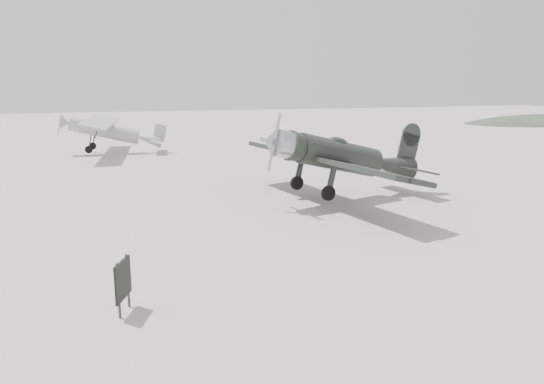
{
  "coord_description": "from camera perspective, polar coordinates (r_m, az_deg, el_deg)",
  "views": [
    {
      "loc": [
        -6.56,
        -20.14,
        6.05
      ],
      "look_at": [
        -0.97,
        0.14,
        1.5
      ],
      "focal_mm": 35.0,
      "sensor_mm": 36.0,
      "label": 1
    }
  ],
  "objects": [
    {
      "name": "highwing_monoplane",
      "position": [
        44.88,
        -17.15,
        6.56
      ],
      "size": [
        8.22,
        11.58,
        3.28
      ],
      "rotation": [
        0.0,
        0.23,
        -0.08
      ],
      "color": "gray",
      "rests_on": "ground"
    },
    {
      "name": "sign_board",
      "position": [
        14.49,
        -15.75,
        -9.16
      ],
      "size": [
        0.42,
        0.99,
        1.49
      ],
      "rotation": [
        0.0,
        0.0,
        -0.35
      ],
      "color": "#333333",
      "rests_on": "ground"
    },
    {
      "name": "lowwing_monoplane",
      "position": [
        26.69,
        7.85,
        3.69
      ],
      "size": [
        9.15,
        12.65,
        4.07
      ],
      "rotation": [
        0.0,
        0.24,
        0.23
      ],
      "color": "black",
      "rests_on": "ground"
    },
    {
      "name": "ground",
      "position": [
        22.03,
        2.55,
        -3.75
      ],
      "size": [
        160.0,
        160.0,
        0.0
      ],
      "primitive_type": "plane",
      "color": "#ACA499",
      "rests_on": "ground"
    }
  ]
}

